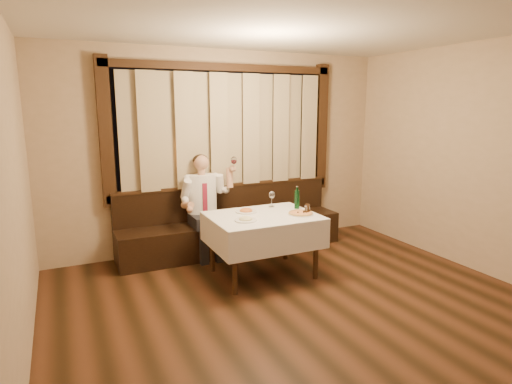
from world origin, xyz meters
name	(u,v)px	position (x,y,z in m)	size (l,w,h in m)	color
room	(295,160)	(0.00, 0.97, 1.50)	(5.01, 6.01, 2.81)	black
banquette	(232,229)	(0.00, 2.72, 0.31)	(3.20, 0.61, 0.94)	black
dining_table	(263,224)	(0.00, 1.70, 0.65)	(1.27, 0.97, 0.76)	black
pizza	(301,213)	(0.42, 1.54, 0.77)	(0.31, 0.31, 0.03)	white
pasta_red	(246,209)	(-0.13, 1.91, 0.79)	(0.26, 0.26, 0.09)	white
pasta_cream	(246,218)	(-0.29, 1.55, 0.79)	(0.25, 0.25, 0.09)	white
green_bottle	(297,199)	(0.53, 1.81, 0.88)	(0.06, 0.06, 0.29)	#104D1E
table_wine_glass	(272,196)	(0.28, 2.02, 0.91)	(0.08, 0.08, 0.21)	white
cruet_caddy	(307,210)	(0.53, 1.56, 0.80)	(0.12, 0.09, 0.12)	black
seated_man	(204,198)	(-0.43, 2.63, 0.81)	(0.76, 0.57, 1.40)	black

